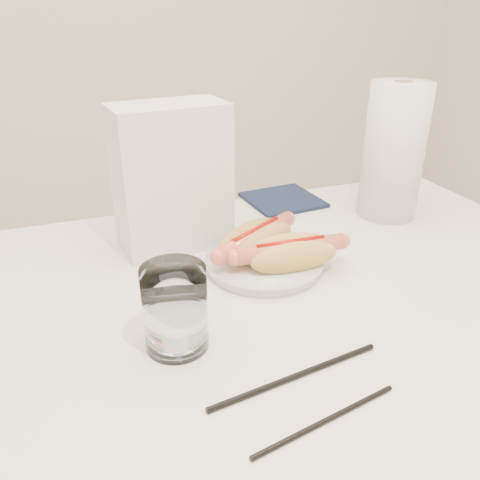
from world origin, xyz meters
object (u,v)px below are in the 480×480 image
object	(u,v)px
plate	(264,264)
water_glass	(175,308)
table	(259,331)
hotdog_left	(256,241)
napkin_box	(172,178)
hotdog_right	(290,253)
paper_towel_roll	(394,152)

from	to	relation	value
plate	water_glass	world-z (taller)	water_glass
table	hotdog_left	distance (m)	0.15
plate	hotdog_left	size ratio (longest dim) A/B	1.07
table	napkin_box	world-z (taller)	napkin_box
hotdog_right	water_glass	distance (m)	0.24
hotdog_left	water_glass	world-z (taller)	water_glass
water_glass	paper_towel_roll	bearing A→B (deg)	28.20
plate	hotdog_right	xyz separation A→B (m)	(0.03, -0.03, 0.03)
water_glass	hotdog_right	bearing A→B (deg)	28.07
water_glass	hotdog_left	bearing A→B (deg)	44.35
napkin_box	paper_towel_roll	distance (m)	0.45
hotdog_left	plate	bearing A→B (deg)	-110.40
hotdog_left	napkin_box	size ratio (longest dim) A/B	0.70
table	hotdog_right	world-z (taller)	hotdog_right
table	hotdog_right	distance (m)	0.13
water_glass	paper_towel_roll	distance (m)	0.59
hotdog_right	paper_towel_roll	distance (m)	0.35
paper_towel_roll	plate	bearing A→B (deg)	-158.96
napkin_box	paper_towel_roll	bearing A→B (deg)	-8.30
plate	water_glass	xyz separation A→B (m)	(-0.18, -0.15, 0.05)
plate	hotdog_right	distance (m)	0.06
table	water_glass	world-z (taller)	water_glass
hotdog_left	napkin_box	world-z (taller)	napkin_box
plate	hotdog_left	distance (m)	0.04
table	hotdog_right	size ratio (longest dim) A/B	6.49
table	plate	size ratio (longest dim) A/B	6.34
napkin_box	plate	bearing A→B (deg)	-56.97
table	hotdog_right	bearing A→B (deg)	34.58
napkin_box	paper_towel_roll	size ratio (longest dim) A/B	0.95
plate	paper_towel_roll	bearing A→B (deg)	21.04
hotdog_left	napkin_box	xyz separation A→B (m)	(-0.11, 0.11, 0.09)
hotdog_left	napkin_box	bearing A→B (deg)	103.64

